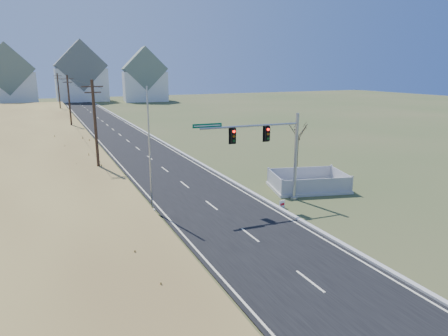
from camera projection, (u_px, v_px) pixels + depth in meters
ground at (235, 225)px, 26.07m from camera, size 260.00×260.00×0.00m
road at (109, 127)px, 70.11m from camera, size 8.00×180.00×0.06m
curb at (133, 125)px, 71.78m from camera, size 0.30×180.00×0.18m
utility_pole_near at (96, 129)px, 35.51m from camera, size 1.80×0.26×9.00m
utility_pole_mid at (69, 103)px, 61.93m from camera, size 1.80×0.26×9.00m
utility_pole_far at (59, 93)px, 88.36m from camera, size 1.80×0.26×9.00m
condo_nnw at (8, 80)px, 112.20m from camera, size 14.93×11.17×17.03m
condo_n at (81, 76)px, 123.70m from camera, size 15.27×10.20×18.54m
condo_ne at (145, 79)px, 124.17m from camera, size 14.12×10.51×16.52m
traffic_signal_mast at (275, 148)px, 29.55m from camera, size 8.41×0.86×6.70m
fence_enclosure at (308, 186)px, 33.81m from camera, size 7.06×5.67×1.41m
open_sign at (282, 204)px, 29.07m from camera, size 0.47×0.12×0.58m
flagpole at (150, 164)px, 27.57m from camera, size 0.40×0.40×8.80m
bare_tree at (298, 130)px, 37.48m from camera, size 2.01×2.01×5.32m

